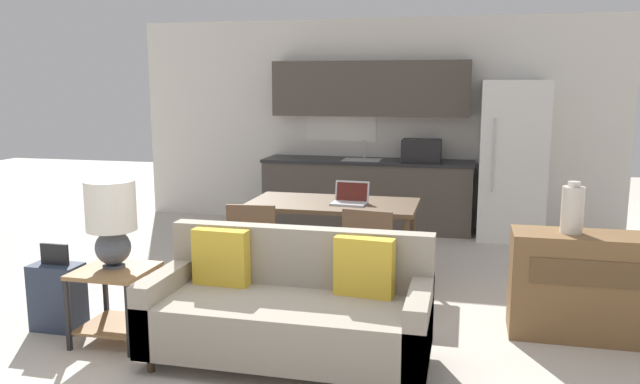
% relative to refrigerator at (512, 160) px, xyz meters
% --- Properties ---
extents(ground_plane, '(20.00, 20.00, 0.00)m').
position_rel_refrigerator_xyz_m(ground_plane, '(-1.77, -4.21, -0.95)').
color(ground_plane, beige).
extents(wall_back, '(6.40, 0.07, 2.70)m').
position_rel_refrigerator_xyz_m(wall_back, '(-1.78, 0.42, 0.40)').
color(wall_back, silver).
rests_on(wall_back, ground_plane).
extents(kitchen_counter, '(2.69, 0.65, 2.15)m').
position_rel_refrigerator_xyz_m(kitchen_counter, '(-1.76, 0.12, -0.11)').
color(kitchen_counter, '#4C443D').
rests_on(kitchen_counter, ground_plane).
extents(refrigerator, '(0.77, 0.78, 1.91)m').
position_rel_refrigerator_xyz_m(refrigerator, '(0.00, 0.00, 0.00)').
color(refrigerator, white).
rests_on(refrigerator, ground_plane).
extents(dining_table, '(1.56, 0.83, 0.77)m').
position_rel_refrigerator_xyz_m(dining_table, '(-1.73, -2.23, -0.25)').
color(dining_table, brown).
rests_on(dining_table, ground_plane).
extents(couch, '(1.88, 0.80, 0.87)m').
position_rel_refrigerator_xyz_m(couch, '(-1.65, -3.93, -0.60)').
color(couch, '#3D2D1E').
rests_on(couch, ground_plane).
extents(side_table, '(0.52, 0.52, 0.55)m').
position_rel_refrigerator_xyz_m(side_table, '(-2.97, -3.93, -0.58)').
color(side_table, olive).
rests_on(side_table, ground_plane).
extents(table_lamp, '(0.36, 0.36, 0.64)m').
position_rel_refrigerator_xyz_m(table_lamp, '(-2.99, -3.89, -0.04)').
color(table_lamp, '#4C515B').
rests_on(table_lamp, side_table).
extents(credenza, '(1.18, 0.42, 0.79)m').
position_rel_refrigerator_xyz_m(credenza, '(0.41, -3.07, -0.56)').
color(credenza, brown).
rests_on(credenza, ground_plane).
extents(vase, '(0.16, 0.16, 0.38)m').
position_rel_refrigerator_xyz_m(vase, '(0.23, -3.06, 0.01)').
color(vase, beige).
rests_on(vase, credenza).
extents(dining_chair_near_right, '(0.48, 0.48, 0.90)m').
position_rel_refrigerator_xyz_m(dining_chair_near_right, '(-1.24, -3.03, -0.45)').
color(dining_chair_near_right, brown).
rests_on(dining_chair_near_right, ground_plane).
extents(dining_chair_near_left, '(0.46, 0.46, 0.90)m').
position_rel_refrigerator_xyz_m(dining_chair_near_left, '(-2.22, -3.03, -0.45)').
color(dining_chair_near_left, brown).
rests_on(dining_chair_near_left, ground_plane).
extents(laptop, '(0.33, 0.27, 0.20)m').
position_rel_refrigerator_xyz_m(laptop, '(-1.56, -2.26, -0.13)').
color(laptop, '#B7BABC').
rests_on(laptop, dining_table).
extents(suitcase, '(0.38, 0.22, 0.67)m').
position_rel_refrigerator_xyz_m(suitcase, '(-3.52, -3.84, -0.69)').
color(suitcase, '#2D384C').
rests_on(suitcase, ground_plane).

